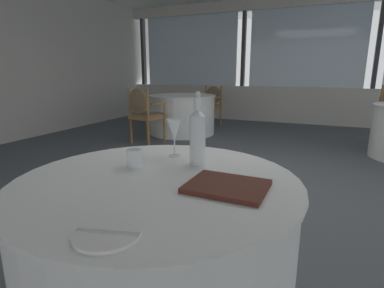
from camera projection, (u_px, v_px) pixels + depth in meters
ground_plane at (268, 187)px, 3.23m from camera, size 15.45×15.45×0.00m
window_wall_far at (303, 74)px, 6.95m from camera, size 9.12×0.14×2.85m
foreground_table at (159, 257)px, 1.39m from camera, size 1.22×1.22×0.76m
side_plate at (108, 234)px, 0.85m from camera, size 0.19×0.19×0.01m
butter_knife at (107, 232)px, 0.85m from camera, size 0.19×0.07×0.00m
water_bottle at (198, 136)px, 1.46m from camera, size 0.08×0.08×0.36m
wine_glass at (174, 130)px, 1.61m from camera, size 0.08×0.08×0.21m
water_tumbler at (134, 158)px, 1.45m from camera, size 0.07×0.07×0.09m
menu_book at (227, 186)px, 1.19m from camera, size 0.31×0.26×0.02m
background_table_1 at (182, 114)px, 5.96m from camera, size 1.31×1.31×0.76m
dining_chair_1_0 at (144, 111)px, 5.06m from camera, size 0.60×0.55×0.95m
dining_chair_1_1 at (210, 103)px, 6.79m from camera, size 0.60×0.55×0.89m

